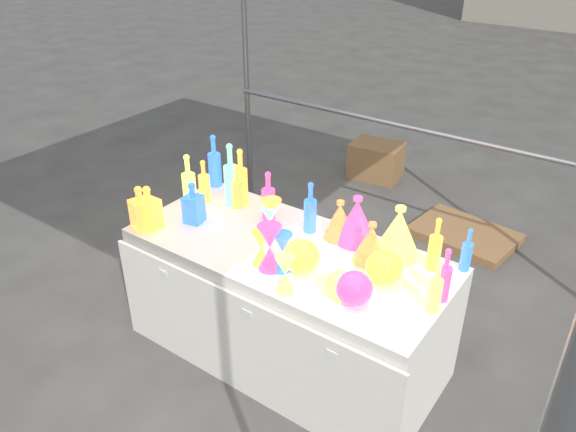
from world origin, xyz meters
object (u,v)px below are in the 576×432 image
Objects in this scene: globe_0 at (301,258)px; display_table at (287,303)px; decanter_0 at (140,207)px; lampshade_0 at (340,219)px; bottle_0 at (204,181)px; hourglass_0 at (261,248)px; cardboard_box_closed at (376,160)px.

display_table is at bearing 144.83° from globe_0.
lampshade_0 is (0.98, 0.58, -0.02)m from decanter_0.
hourglass_0 is at bearing -25.92° from bottle_0.
globe_0 is at bearing -35.17° from display_table.
cardboard_box_closed is at bearing 106.16° from display_table.
globe_0 is at bearing 28.72° from decanter_0.
cardboard_box_closed is at bearing 104.55° from hourglass_0.
hourglass_0 is (0.79, 0.11, -0.04)m from decanter_0.
bottle_0 is 1.43× the size of hourglass_0.
display_table reaches higher than cardboard_box_closed.
bottle_0 is 0.47m from decanter_0.
cardboard_box_closed is 2.49× the size of globe_0.
hourglass_0 is (0.71, -2.73, 0.67)m from cardboard_box_closed.
lampshade_0 reaches higher than globe_0.
display_table is 6.66× the size of bottle_0.
lampshade_0 is at bearing 91.60° from globe_0.
display_table is 0.58m from lampshade_0.
cardboard_box_closed is 2.92m from decanter_0.
decanter_0 is 1.13m from lampshade_0.
display_table is 1.01m from decanter_0.
lampshade_0 reaches higher than display_table.
bottle_0 reaches higher than globe_0.
bottle_0 is at bearing 154.08° from hourglass_0.
cardboard_box_closed is 2.49× the size of hourglass_0.
decanter_0 reaches higher than lampshade_0.
globe_0 is (0.93, -0.28, -0.06)m from bottle_0.
cardboard_box_closed is at bearing 106.95° from decanter_0.
decanter_0 is at bearing -172.01° from hourglass_0.
lampshade_0 is at bearing -74.49° from cardboard_box_closed.
lampshade_0 is (0.17, 0.27, 0.49)m from display_table.
hourglass_0 is at bearing -125.48° from lampshade_0.
display_table is at bearing -80.04° from cardboard_box_closed.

